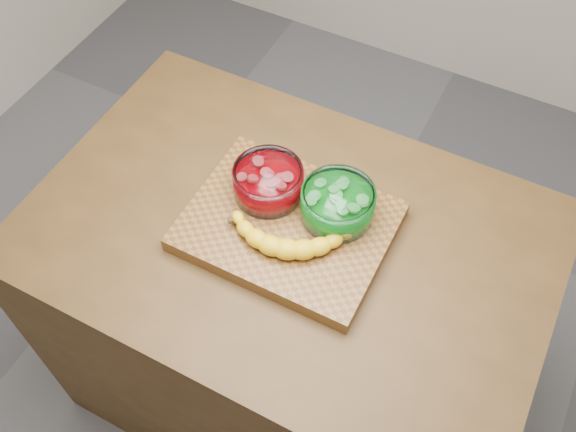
% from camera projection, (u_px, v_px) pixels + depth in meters
% --- Properties ---
extents(ground, '(3.50, 3.50, 0.00)m').
position_uv_depth(ground, '(288.00, 380.00, 2.19)').
color(ground, '#56565A').
rests_on(ground, ground).
extents(counter, '(1.20, 0.80, 0.90)m').
position_uv_depth(counter, '(288.00, 321.00, 1.83)').
color(counter, '#4A3016').
rests_on(counter, ground).
extents(cutting_board, '(0.45, 0.35, 0.04)m').
position_uv_depth(cutting_board, '(288.00, 226.00, 1.45)').
color(cutting_board, brown).
rests_on(cutting_board, counter).
extents(bowl_red, '(0.16, 0.16, 0.07)m').
position_uv_depth(bowl_red, '(268.00, 182.00, 1.45)').
color(bowl_red, white).
rests_on(bowl_red, cutting_board).
extents(bowl_green, '(0.16, 0.16, 0.08)m').
position_uv_depth(bowl_green, '(338.00, 204.00, 1.41)').
color(bowl_green, white).
rests_on(bowl_green, cutting_board).
extents(banana, '(0.29, 0.18, 0.04)m').
position_uv_depth(banana, '(288.00, 230.00, 1.40)').
color(banana, gold).
rests_on(banana, cutting_board).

